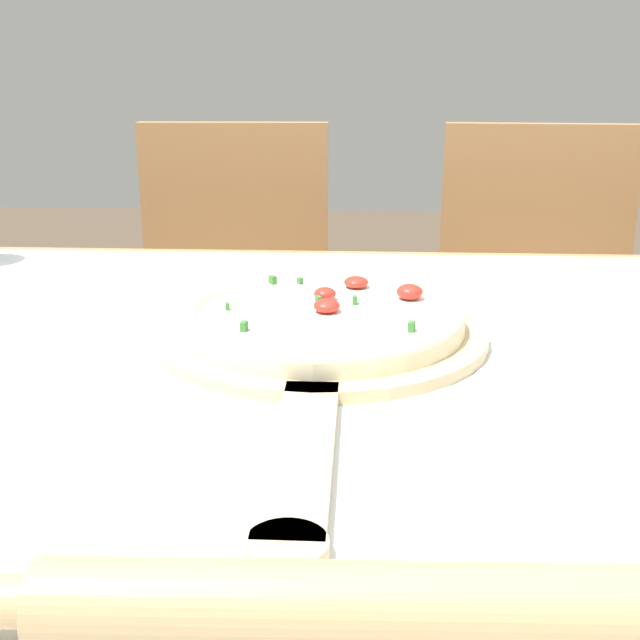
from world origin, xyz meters
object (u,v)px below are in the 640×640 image
at_px(pizza, 322,316).
at_px(chair_right, 535,323).
at_px(chair_left, 233,318).
at_px(pizza_peel, 320,343).
at_px(rolling_pin, 382,607).

distance_m(pizza, chair_right, 0.88).
relative_size(pizza, chair_right, 0.32).
bearing_deg(pizza, chair_left, 106.30).
bearing_deg(pizza_peel, chair_left, 105.67).
distance_m(pizza_peel, chair_right, 0.90).
bearing_deg(chair_left, chair_right, -2.10).
distance_m(pizza_peel, pizza, 0.04).
xyz_separation_m(pizza, chair_right, (0.38, 0.75, -0.25)).
height_order(pizza_peel, pizza, pizza).
xyz_separation_m(pizza_peel, rolling_pin, (0.05, -0.42, 0.02)).
height_order(chair_left, chair_right, same).
bearing_deg(chair_right, pizza_peel, -112.86).
bearing_deg(rolling_pin, pizza, 96.63).
distance_m(rolling_pin, chair_right, 1.27).
xyz_separation_m(pizza, chair_left, (-0.22, 0.75, -0.25)).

